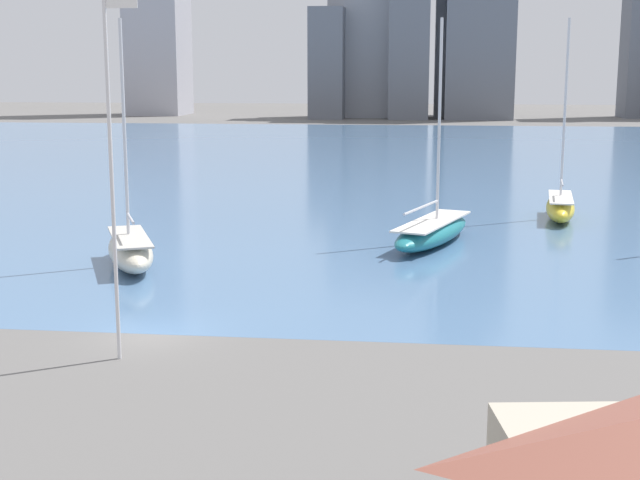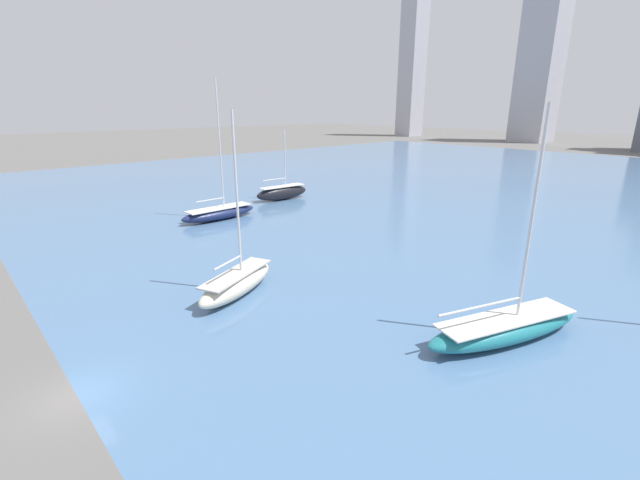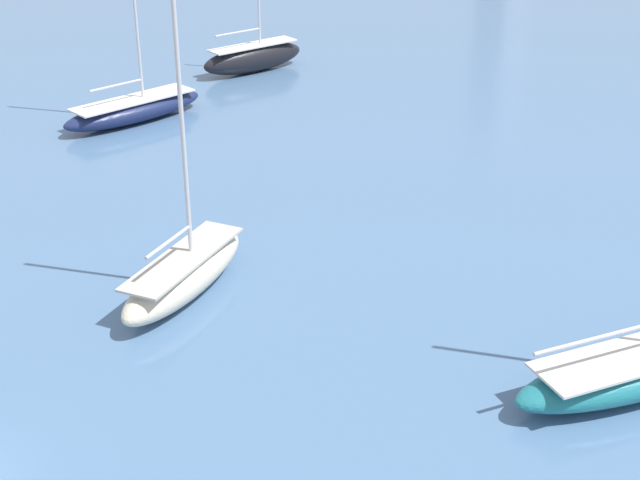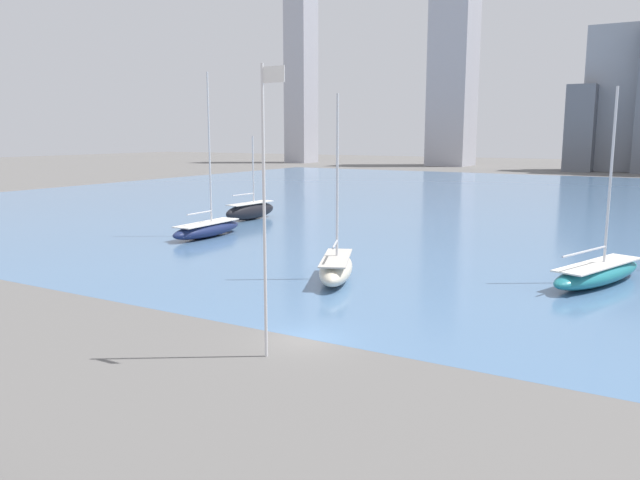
% 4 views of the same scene
% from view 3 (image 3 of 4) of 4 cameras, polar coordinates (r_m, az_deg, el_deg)
% --- Properties ---
extents(sailboat_navy, '(2.92, 9.98, 16.30)m').
position_cam_3_polar(sailboat_navy, '(58.00, -11.82, 8.26)').
color(sailboat_navy, '#19234C').
rests_on(sailboat_navy, harbor_water).
extents(sailboat_black, '(2.49, 8.74, 10.06)m').
position_cam_3_polar(sailboat_black, '(68.06, -4.30, 11.58)').
color(sailboat_black, black).
rests_on(sailboat_black, harbor_water).
extents(sailboat_cream, '(5.37, 8.43, 13.04)m').
position_cam_3_polar(sailboat_cream, '(36.84, -8.67, -2.10)').
color(sailboat_cream, beige).
rests_on(sailboat_cream, harbor_water).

